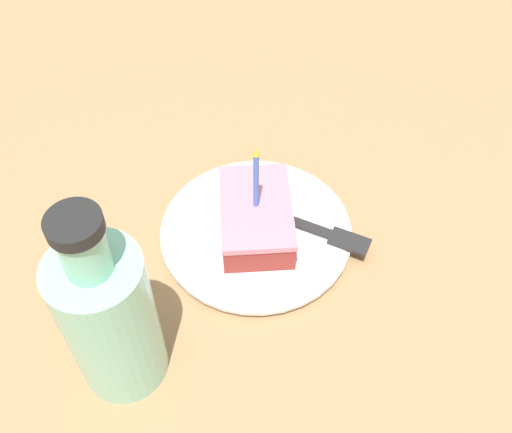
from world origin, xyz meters
The scene contains 5 objects.
ground_plane centered at (0.00, 0.00, -0.02)m, with size 2.40×2.40×0.04m.
plate centered at (-0.01, 0.00, 0.01)m, with size 0.22×0.22×0.01m.
cake_slice centered at (-0.01, 0.00, 0.04)m, with size 0.08×0.12×0.13m.
fork centered at (0.05, 0.00, 0.02)m, with size 0.15×0.10×0.00m.
bottle centered at (-0.15, -0.15, 0.09)m, with size 0.08×0.08×0.23m.
Camera 1 is at (-0.04, -0.42, 0.55)m, focal length 42.00 mm.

